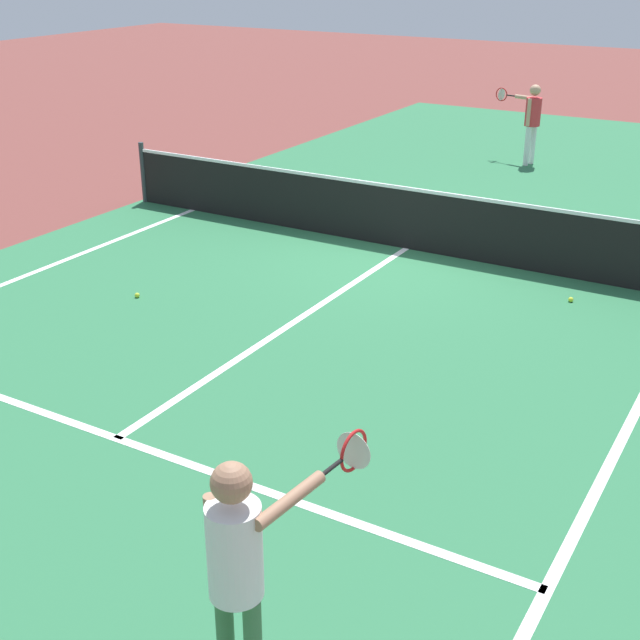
# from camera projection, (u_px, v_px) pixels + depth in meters

# --- Properties ---
(ground_plane) EXTENTS (60.00, 60.00, 0.00)m
(ground_plane) POSITION_uv_depth(u_px,v_px,m) (406.00, 249.00, 13.17)
(ground_plane) COLOR brown
(court_surface_inbounds) EXTENTS (10.62, 24.40, 0.00)m
(court_surface_inbounds) POSITION_uv_depth(u_px,v_px,m) (406.00, 248.00, 13.17)
(court_surface_inbounds) COLOR #2D7247
(court_surface_inbounds) RESTS_ON ground_plane
(line_sideline_right) EXTENTS (0.10, 11.89, 0.01)m
(line_sideline_right) POSITION_uv_depth(u_px,v_px,m) (564.00, 555.00, 6.56)
(line_sideline_right) COLOR white
(line_sideline_right) RESTS_ON ground_plane
(line_service_near) EXTENTS (8.22, 0.10, 0.01)m
(line_service_near) POSITION_uv_depth(u_px,v_px,m) (117.00, 438.00, 8.11)
(line_service_near) COLOR white
(line_service_near) RESTS_ON ground_plane
(line_center_service) EXTENTS (0.10, 6.40, 0.01)m
(line_center_service) POSITION_uv_depth(u_px,v_px,m) (296.00, 321.00, 10.63)
(line_center_service) COLOR white
(line_center_service) RESTS_ON ground_plane
(net) EXTENTS (10.47, 0.09, 1.07)m
(net) POSITION_uv_depth(u_px,v_px,m) (408.00, 217.00, 12.97)
(net) COLOR #33383D
(net) RESTS_ON ground_plane
(player_near) EXTENTS (0.60, 1.21, 1.72)m
(player_near) POSITION_uv_depth(u_px,v_px,m) (239.00, 559.00, 4.88)
(player_near) COLOR #3F7247
(player_near) RESTS_ON ground_plane
(player_far) EXTENTS (1.13, 0.71, 1.65)m
(player_far) POSITION_uv_depth(u_px,v_px,m) (532.00, 115.00, 17.80)
(player_far) COLOR white
(player_far) RESTS_ON ground_plane
(tennis_ball_mid_court) EXTENTS (0.07, 0.07, 0.07)m
(tennis_ball_mid_court) POSITION_uv_depth(u_px,v_px,m) (137.00, 295.00, 11.33)
(tennis_ball_mid_court) COLOR #CCE033
(tennis_ball_mid_court) RESTS_ON ground_plane
(tennis_ball_near_net) EXTENTS (0.07, 0.07, 0.07)m
(tennis_ball_near_net) POSITION_uv_depth(u_px,v_px,m) (571.00, 300.00, 11.19)
(tennis_ball_near_net) COLOR #CCE033
(tennis_ball_near_net) RESTS_ON ground_plane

